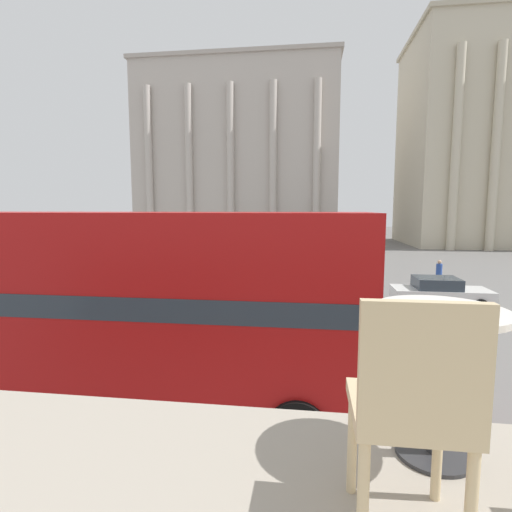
% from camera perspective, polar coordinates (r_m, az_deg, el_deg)
% --- Properties ---
extents(double_decker_bus, '(11.05, 2.73, 4.38)m').
position_cam_1_polar(double_decker_bus, '(9.31, -20.12, -6.14)').
color(double_decker_bus, black).
rests_on(double_decker_bus, ground_plane).
extents(cafe_dining_table, '(0.60, 0.60, 0.73)m').
position_cam_1_polar(cafe_dining_table, '(2.11, 24.74, -11.98)').
color(cafe_dining_table, '#2D2D30').
rests_on(cafe_dining_table, cafe_floor_slab).
extents(cafe_chair_0, '(0.40, 0.40, 0.91)m').
position_cam_1_polar(cafe_chair_0, '(1.57, 21.43, -19.30)').
color(cafe_chair_0, '#D1B789').
rests_on(cafe_chair_0, cafe_floor_slab).
extents(plaza_building_left, '(27.37, 13.81, 23.90)m').
position_cam_1_polar(plaza_building_left, '(58.14, -2.35, 14.18)').
color(plaza_building_left, '#BCB2A8').
rests_on(plaza_building_left, ground_plane).
extents(traffic_light_near, '(0.42, 0.24, 3.52)m').
position_cam_1_polar(traffic_light_near, '(13.36, 4.05, -2.46)').
color(traffic_light_near, black).
rests_on(traffic_light_near, ground_plane).
extents(traffic_light_mid, '(0.42, 0.24, 4.13)m').
position_cam_1_polar(traffic_light_mid, '(22.06, 4.64, 2.14)').
color(traffic_light_mid, black).
rests_on(traffic_light_mid, ground_plane).
extents(traffic_light_far, '(0.42, 0.24, 3.57)m').
position_cam_1_polar(traffic_light_far, '(28.69, 5.87, 2.52)').
color(traffic_light_far, black).
rests_on(traffic_light_far, ground_plane).
extents(car_white, '(4.20, 1.93, 1.35)m').
position_cam_1_polar(car_white, '(20.06, 24.73, -4.65)').
color(car_white, black).
rests_on(car_white, ground_plane).
extents(pedestrian_blue, '(0.32, 0.32, 1.63)m').
position_cam_1_polar(pedestrian_blue, '(24.39, 24.68, -2.15)').
color(pedestrian_blue, '#282B33').
rests_on(pedestrian_blue, ground_plane).
extents(pedestrian_olive, '(0.32, 0.32, 1.68)m').
position_cam_1_polar(pedestrian_olive, '(33.87, -3.04, 0.86)').
color(pedestrian_olive, '#282B33').
rests_on(pedestrian_olive, ground_plane).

